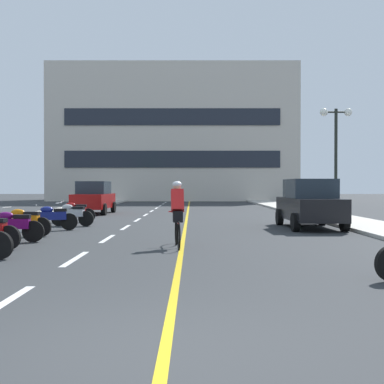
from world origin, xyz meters
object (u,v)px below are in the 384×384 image
(parked_car_mid, at_px, (95,198))
(motorcycle_5, at_px, (53,217))
(parked_car_near, at_px, (310,203))
(motorcycle_6, at_px, (73,214))
(street_lamp_mid, at_px, (337,137))
(motorcycle_4, at_px, (25,221))
(motorcycle_7, at_px, (76,211))
(cyclist_rider, at_px, (178,212))
(motorcycle_3, at_px, (13,225))

(parked_car_mid, distance_m, motorcycle_5, 10.37)
(parked_car_near, xyz_separation_m, motorcycle_5, (-9.26, -1.05, -0.44))
(parked_car_mid, height_order, motorcycle_6, parked_car_mid)
(street_lamp_mid, height_order, parked_car_mid, street_lamp_mid)
(motorcycle_6, bearing_deg, parked_car_near, -5.35)
(parked_car_mid, xyz_separation_m, motorcycle_4, (0.30, -12.33, -0.44))
(street_lamp_mid, distance_m, motorcycle_6, 12.10)
(parked_car_mid, xyz_separation_m, motorcycle_7, (0.49, -6.48, -0.44))
(motorcycle_5, bearing_deg, motorcycle_4, -99.23)
(motorcycle_7, bearing_deg, motorcycle_5, -88.06)
(parked_car_near, xyz_separation_m, cyclist_rider, (-4.74, -5.65, -0.03))
(motorcycle_5, height_order, motorcycle_7, same)
(parked_car_mid, xyz_separation_m, motorcycle_6, (0.85, -8.45, -0.44))
(street_lamp_mid, relative_size, motorcycle_3, 2.92)
(street_lamp_mid, distance_m, parked_car_near, 5.41)
(parked_car_mid, xyz_separation_m, motorcycle_5, (0.62, -10.35, -0.44))
(motorcycle_5, bearing_deg, motorcycle_6, 83.21)
(street_lamp_mid, xyz_separation_m, parked_car_mid, (-12.03, 5.24, -2.86))
(motorcycle_4, bearing_deg, cyclist_rider, -28.41)
(parked_car_near, distance_m, cyclist_rider, 7.37)
(motorcycle_6, xyz_separation_m, cyclist_rider, (4.29, -6.49, 0.41))
(parked_car_near, height_order, motorcycle_6, parked_car_near)
(parked_car_near, bearing_deg, parked_car_mid, 136.73)
(motorcycle_6, xyz_separation_m, motorcycle_7, (-0.36, 1.97, 0.00))
(street_lamp_mid, height_order, motorcycle_7, street_lamp_mid)
(parked_car_near, height_order, motorcycle_4, parked_car_near)
(motorcycle_3, bearing_deg, cyclist_rider, -12.43)
(street_lamp_mid, xyz_separation_m, cyclist_rider, (-6.90, -9.70, -2.88))
(street_lamp_mid, bearing_deg, parked_car_near, -118.03)
(parked_car_near, height_order, motorcycle_3, parked_car_near)
(street_lamp_mid, bearing_deg, motorcycle_5, -155.91)
(motorcycle_4, bearing_deg, street_lamp_mid, 31.12)
(parked_car_mid, relative_size, motorcycle_7, 2.48)
(motorcycle_5, height_order, motorcycle_6, same)
(street_lamp_mid, xyz_separation_m, motorcycle_7, (-11.55, -1.24, -3.30))
(street_lamp_mid, relative_size, cyclist_rider, 2.82)
(motorcycle_3, bearing_deg, parked_car_mid, 92.19)
(cyclist_rider, bearing_deg, street_lamp_mid, 54.58)
(parked_car_near, height_order, cyclist_rider, parked_car_near)
(motorcycle_3, relative_size, motorcycle_4, 1.00)
(motorcycle_5, relative_size, cyclist_rider, 0.93)
(parked_car_near, bearing_deg, motorcycle_6, 174.65)
(parked_car_mid, bearing_deg, motorcycle_5, -86.57)
(motorcycle_4, bearing_deg, motorcycle_6, 81.96)
(street_lamp_mid, height_order, parked_car_near, street_lamp_mid)
(motorcycle_7, bearing_deg, motorcycle_3, -89.66)
(motorcycle_7, height_order, cyclist_rider, cyclist_rider)
(street_lamp_mid, height_order, motorcycle_3, street_lamp_mid)
(motorcycle_3, distance_m, motorcycle_4, 1.62)
(motorcycle_7, bearing_deg, parked_car_near, -16.71)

